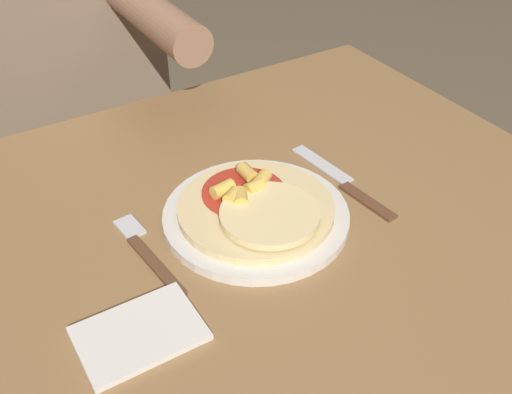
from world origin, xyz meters
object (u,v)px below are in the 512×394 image
(dining_table, at_px, (282,286))
(plate, at_px, (256,216))
(knife, at_px, (343,182))
(person_diner, at_px, (63,73))
(pizza, at_px, (257,207))
(fork, at_px, (145,249))

(dining_table, relative_size, plate, 3.52)
(dining_table, height_order, knife, knife)
(person_diner, bearing_deg, knife, -70.08)
(dining_table, bearing_deg, person_diner, 99.33)
(plate, distance_m, knife, 0.16)
(plate, bearing_deg, person_diner, 96.75)
(plate, height_order, person_diner, person_diner)
(knife, bearing_deg, pizza, -177.08)
(pizza, bearing_deg, person_diner, 96.71)
(knife, height_order, person_diner, person_diner)
(knife, bearing_deg, fork, 176.80)
(dining_table, xyz_separation_m, person_diner, (-0.11, 0.67, 0.11))
(plate, bearing_deg, pizza, -92.76)
(pizza, distance_m, fork, 0.16)
(person_diner, bearing_deg, fork, -97.26)
(fork, distance_m, person_diner, 0.63)
(pizza, relative_size, person_diner, 0.18)
(knife, relative_size, person_diner, 0.18)
(plate, bearing_deg, knife, 1.76)
(plate, xyz_separation_m, fork, (-0.16, 0.02, -0.00))
(dining_table, relative_size, pizza, 4.21)
(pizza, relative_size, fork, 1.22)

